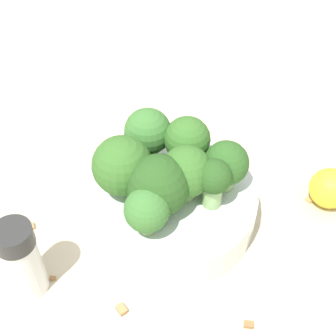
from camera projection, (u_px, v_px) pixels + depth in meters
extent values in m
plane|color=beige|center=(168.00, 216.00, 0.48)|extent=(3.00, 3.00, 0.00)
cylinder|color=silver|center=(168.00, 204.00, 0.47)|extent=(0.17, 0.17, 0.04)
cylinder|color=#7A9E5B|center=(148.00, 149.00, 0.47)|extent=(0.02, 0.02, 0.03)
sphere|color=#3D7533|center=(148.00, 131.00, 0.46)|extent=(0.05, 0.05, 0.05)
cylinder|color=#84AD66|center=(186.00, 187.00, 0.44)|extent=(0.03, 0.03, 0.02)
sphere|color=#386B28|center=(186.00, 172.00, 0.42)|extent=(0.05, 0.05, 0.05)
cylinder|color=#7A9E5B|center=(124.00, 182.00, 0.44)|extent=(0.02, 0.02, 0.03)
sphere|color=#386B28|center=(122.00, 166.00, 0.43)|extent=(0.06, 0.06, 0.06)
cylinder|color=#7A9E5B|center=(187.00, 157.00, 0.46)|extent=(0.02, 0.02, 0.03)
sphere|color=#386B28|center=(187.00, 139.00, 0.45)|extent=(0.05, 0.05, 0.05)
cylinder|color=#84AD66|center=(155.00, 200.00, 0.43)|extent=(0.02, 0.02, 0.02)
sphere|color=#28511E|center=(154.00, 184.00, 0.42)|extent=(0.06, 0.06, 0.06)
cylinder|color=#8EB770|center=(224.00, 177.00, 0.45)|extent=(0.03, 0.03, 0.02)
sphere|color=#2D5B23|center=(226.00, 163.00, 0.44)|extent=(0.04, 0.04, 0.04)
cylinder|color=#8EB770|center=(214.00, 189.00, 0.43)|extent=(0.02, 0.02, 0.03)
sphere|color=#28511E|center=(215.00, 174.00, 0.42)|extent=(0.03, 0.03, 0.03)
cylinder|color=#7A9E5B|center=(147.00, 223.00, 0.41)|extent=(0.01, 0.01, 0.02)
sphere|color=#3D7533|center=(147.00, 210.00, 0.40)|extent=(0.04, 0.04, 0.04)
cylinder|color=silver|center=(24.00, 266.00, 0.40)|extent=(0.03, 0.03, 0.06)
cylinder|color=#2D2D2D|center=(13.00, 237.00, 0.37)|extent=(0.03, 0.03, 0.02)
sphere|color=yellow|center=(330.00, 188.00, 0.48)|extent=(0.04, 0.04, 0.04)
cube|color=#AD7F4C|center=(31.00, 225.00, 0.47)|extent=(0.01, 0.01, 0.01)
cube|color=#AD7F4C|center=(123.00, 308.00, 0.40)|extent=(0.01, 0.01, 0.01)
cube|color=olive|center=(249.00, 323.00, 0.39)|extent=(0.01, 0.01, 0.01)
cube|color=tan|center=(309.00, 199.00, 0.49)|extent=(0.01, 0.01, 0.01)
cube|color=olive|center=(53.00, 278.00, 0.42)|extent=(0.00, 0.01, 0.01)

